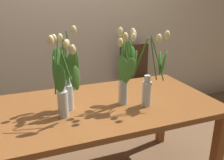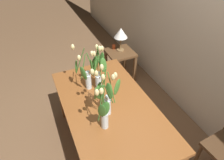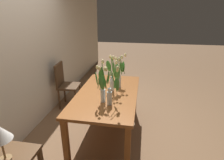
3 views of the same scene
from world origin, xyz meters
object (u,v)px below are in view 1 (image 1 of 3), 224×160
(tulip_vase_2, at_px, (67,77))
(tulip_vase_0, at_px, (64,89))
(dining_table, at_px, (109,114))
(tulip_vase_1, at_px, (147,75))
(tulip_vase_3, at_px, (124,75))
(dining_chair, at_px, (138,78))

(tulip_vase_2, bearing_deg, tulip_vase_0, -108.41)
(dining_table, distance_m, tulip_vase_2, 0.45)
(tulip_vase_1, xyz_separation_m, tulip_vase_3, (-0.15, 0.06, -0.01))
(dining_table, xyz_separation_m, dining_chair, (0.79, 1.04, -0.12))
(tulip_vase_3, relative_size, dining_chair, 0.61)
(tulip_vase_1, bearing_deg, dining_chair, 65.22)
(dining_table, relative_size, tulip_vase_2, 2.76)
(dining_chair, bearing_deg, tulip_vase_3, -121.81)
(dining_table, xyz_separation_m, tulip_vase_2, (-0.30, 0.01, 0.33))
(dining_chair, bearing_deg, tulip_vase_1, -114.78)
(tulip_vase_0, height_order, dining_chair, tulip_vase_0)
(tulip_vase_3, bearing_deg, tulip_vase_0, -174.95)
(tulip_vase_3, height_order, dining_chair, tulip_vase_3)
(dining_table, xyz_separation_m, tulip_vase_0, (-0.34, -0.11, 0.29))
(dining_table, xyz_separation_m, tulip_vase_1, (0.24, -0.14, 0.32))
(tulip_vase_0, distance_m, tulip_vase_1, 0.58)
(dining_table, distance_m, tulip_vase_0, 0.47)
(tulip_vase_3, bearing_deg, tulip_vase_1, -23.27)
(tulip_vase_1, relative_size, tulip_vase_3, 0.97)
(tulip_vase_0, xyz_separation_m, tulip_vase_1, (0.58, -0.03, 0.03))
(tulip_vase_0, xyz_separation_m, tulip_vase_3, (0.43, 0.04, 0.03))
(tulip_vase_3, bearing_deg, tulip_vase_2, 168.06)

